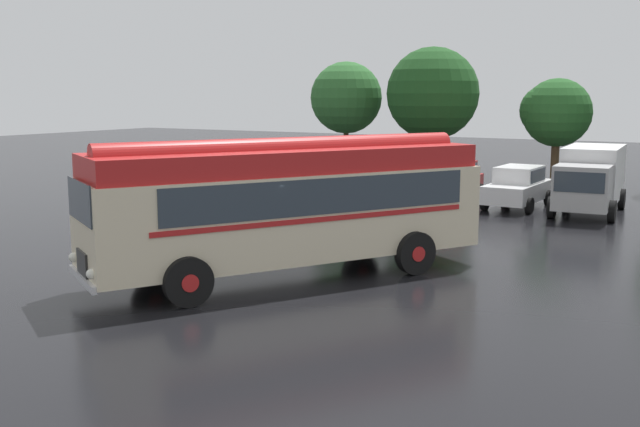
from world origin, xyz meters
TOP-DOWN VIEW (x-y plane):
  - ground_plane at (0.00, 0.00)m, footprint 120.00×120.00m
  - vintage_bus at (0.52, 0.17)m, footprint 7.23×9.93m
  - car_near_left at (-0.69, 15.06)m, footprint 2.27×4.35m
  - car_mid_left at (2.25, 14.45)m, footprint 2.06×4.25m
  - box_van at (4.95, 14.73)m, footprint 2.58×5.87m
  - tree_far_left at (-9.29, 21.20)m, footprint 3.90×3.90m
  - tree_left_of_centre at (-4.05, 21.19)m, footprint 4.73×4.73m
  - tree_centre at (1.70, 22.26)m, footprint 3.43×3.33m

SIDE VIEW (x-z plane):
  - ground_plane at x=0.00m, z-range 0.00..0.00m
  - car_near_left at x=-0.69m, z-range 0.02..1.68m
  - car_mid_left at x=2.25m, z-range 0.02..1.68m
  - box_van at x=4.95m, z-range 0.11..2.61m
  - vintage_bus at x=0.52m, z-range 0.15..3.64m
  - tree_centre at x=1.70m, z-range 0.99..6.26m
  - tree_far_left at x=-9.29m, z-range 1.12..7.37m
  - tree_left_of_centre at x=-4.05m, z-range 1.13..8.03m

